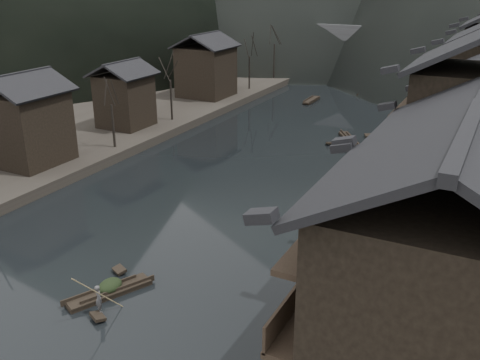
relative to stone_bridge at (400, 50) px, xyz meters
The scene contains 11 objects.
water 72.18m from the stone_bridge, 90.00° to the right, with size 300.00×300.00×0.00m, color black.
left_bank 47.64m from the stone_bridge, 137.56° to the right, with size 40.00×200.00×1.20m, color #2D2823.
left_houses 55.79m from the stone_bridge, 111.56° to the right, with size 8.10×53.20×8.73m.
bare_trees 45.09m from the stone_bridge, 112.16° to the right, with size 3.97×72.33×7.93m.
moored_sampans 46.85m from the stone_bridge, 75.07° to the right, with size 3.45×75.04×0.47m.
midriver_boats 20.71m from the stone_bridge, 93.32° to the right, with size 13.01×44.35×0.45m.
stone_bridge is the anchor object (origin of this frame).
hero_sampan 75.00m from the stone_bridge, 90.46° to the right, with size 3.17×5.31×0.44m.
cargo_heap 74.74m from the stone_bridge, 90.55° to the right, with size 1.20×1.57×0.72m, color black.
boatman 76.66m from the stone_bridge, 89.84° to the right, with size 0.59×0.39×1.62m, color #535355.
bamboo_pole 76.57m from the stone_bridge, 89.69° to the right, with size 0.06×0.06×4.49m, color #8C7A51.
Camera 1 is at (18.17, -22.86, 17.42)m, focal length 40.00 mm.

